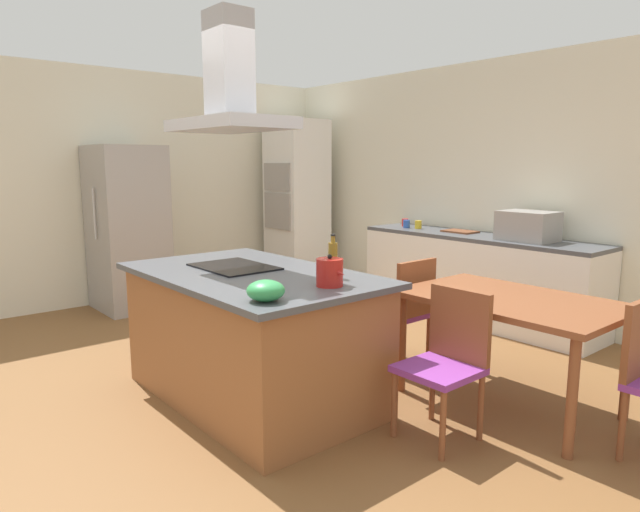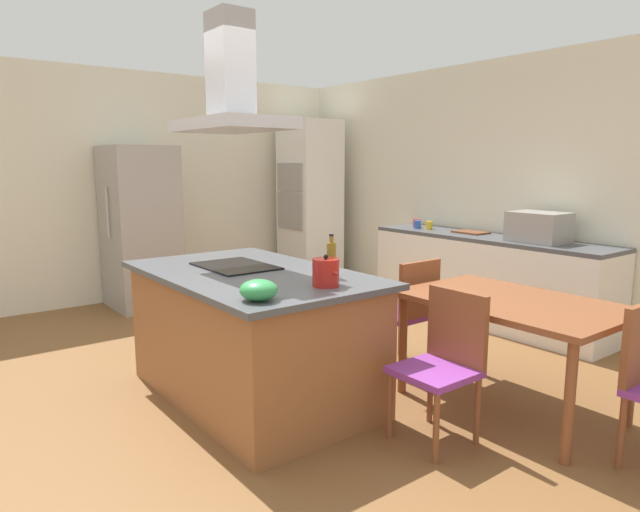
# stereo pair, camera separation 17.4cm
# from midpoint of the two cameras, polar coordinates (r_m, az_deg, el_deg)

# --- Properties ---
(ground) EXTENTS (16.00, 16.00, 0.00)m
(ground) POSITION_cam_midpoint_polar(r_m,az_deg,el_deg) (5.01, 9.36, -9.69)
(ground) COLOR brown
(wall_back) EXTENTS (7.20, 0.10, 2.70)m
(wall_back) POSITION_cam_midpoint_polar(r_m,az_deg,el_deg) (6.14, 21.02, 6.20)
(wall_back) COLOR silver
(wall_back) RESTS_ON ground
(wall_left) EXTENTS (0.10, 8.80, 2.70)m
(wall_left) POSITION_cam_midpoint_polar(r_m,az_deg,el_deg) (7.30, -13.51, 6.99)
(wall_left) COLOR silver
(wall_left) RESTS_ON ground
(kitchen_island) EXTENTS (1.88, 1.14, 0.90)m
(kitchen_island) POSITION_cam_midpoint_polar(r_m,az_deg,el_deg) (3.95, -5.67, -7.94)
(kitchen_island) COLOR #995B33
(kitchen_island) RESTS_ON ground
(cooktop) EXTENTS (0.60, 0.44, 0.01)m
(cooktop) POSITION_cam_midpoint_polar(r_m,az_deg,el_deg) (4.02, -7.39, -1.02)
(cooktop) COLOR black
(cooktop) RESTS_ON kitchen_island
(tea_kettle) EXTENTS (0.21, 0.16, 0.19)m
(tea_kettle) POSITION_cam_midpoint_polar(r_m,az_deg,el_deg) (3.35, 2.09, -1.69)
(tea_kettle) COLOR #B21E19
(tea_kettle) RESTS_ON kitchen_island
(olive_oil_bottle) EXTENTS (0.06, 0.06, 0.28)m
(olive_oil_bottle) POSITION_cam_midpoint_polar(r_m,az_deg,el_deg) (3.62, 2.54, -0.30)
(olive_oil_bottle) COLOR olive
(olive_oil_bottle) RESTS_ON kitchen_island
(mixing_bowl) EXTENTS (0.21, 0.21, 0.11)m
(mixing_bowl) POSITION_cam_midpoint_polar(r_m,az_deg,el_deg) (3.03, -4.63, -3.47)
(mixing_bowl) COLOR #33934C
(mixing_bowl) RESTS_ON kitchen_island
(back_counter) EXTENTS (2.59, 0.62, 0.90)m
(back_counter) POSITION_cam_midpoint_polar(r_m,az_deg,el_deg) (6.03, 17.37, -2.28)
(back_counter) COLOR white
(back_counter) RESTS_ON ground
(countertop_microwave) EXTENTS (0.50, 0.38, 0.28)m
(countertop_microwave) POSITION_cam_midpoint_polar(r_m,az_deg,el_deg) (5.65, 22.20, 2.74)
(countertop_microwave) COLOR #9E9993
(countertop_microwave) RESTS_ON back_counter
(coffee_mug_red) EXTENTS (0.08, 0.08, 0.09)m
(coffee_mug_red) POSITION_cam_midpoint_polar(r_m,az_deg,el_deg) (6.61, 10.53, 3.33)
(coffee_mug_red) COLOR red
(coffee_mug_red) RESTS_ON back_counter
(coffee_mug_blue) EXTENTS (0.08, 0.08, 0.09)m
(coffee_mug_blue) POSITION_cam_midpoint_polar(r_m,az_deg,el_deg) (6.46, 10.66, 3.18)
(coffee_mug_blue) COLOR #2D56B2
(coffee_mug_blue) RESTS_ON back_counter
(coffee_mug_yellow) EXTENTS (0.08, 0.08, 0.09)m
(coffee_mug_yellow) POSITION_cam_midpoint_polar(r_m,az_deg,el_deg) (6.40, 11.82, 3.09)
(coffee_mug_yellow) COLOR gold
(coffee_mug_yellow) RESTS_ON back_counter
(cutting_board) EXTENTS (0.34, 0.24, 0.02)m
(cutting_board) POSITION_cam_midpoint_polar(r_m,az_deg,el_deg) (6.15, 15.88, 2.34)
(cutting_board) COLOR brown
(cutting_board) RESTS_ON back_counter
(wall_oven_stack) EXTENTS (0.70, 0.66, 2.20)m
(wall_oven_stack) POSITION_cam_midpoint_polar(r_m,az_deg,el_deg) (7.68, -0.40, 5.50)
(wall_oven_stack) COLOR white
(wall_oven_stack) RESTS_ON ground
(refrigerator) EXTENTS (0.80, 0.73, 1.82)m
(refrigerator) POSITION_cam_midpoint_polar(r_m,az_deg,el_deg) (6.64, -17.09, 2.80)
(refrigerator) COLOR #9E9993
(refrigerator) RESTS_ON ground
(dining_table) EXTENTS (1.40, 0.90, 0.75)m
(dining_table) POSITION_cam_midpoint_polar(r_m,az_deg,el_deg) (3.93, 20.18, -5.36)
(dining_table) COLOR brown
(dining_table) RESTS_ON ground
(chair_facing_island) EXTENTS (0.42, 0.42, 0.89)m
(chair_facing_island) POSITION_cam_midpoint_polar(r_m,az_deg,el_deg) (3.45, 13.99, -9.85)
(chair_facing_island) COLOR purple
(chair_facing_island) RESTS_ON ground
(chair_at_left_end) EXTENTS (0.42, 0.42, 0.89)m
(chair_at_left_end) POSITION_cam_midpoint_polar(r_m,az_deg,el_deg) (4.50, 10.17, -5.15)
(chair_at_left_end) COLOR purple
(chair_at_left_end) RESTS_ON ground
(range_hood) EXTENTS (0.90, 0.55, 0.78)m
(range_hood) POSITION_cam_midpoint_polar(r_m,az_deg,el_deg) (3.99, -7.76, 16.14)
(range_hood) COLOR #ADADB2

